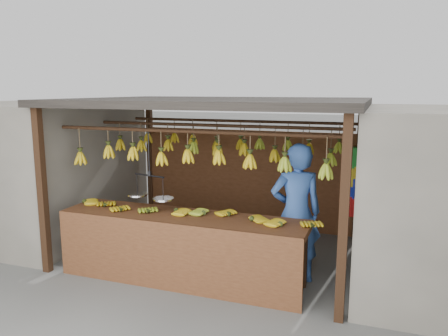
% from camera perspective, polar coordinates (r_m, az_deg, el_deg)
% --- Properties ---
extents(ground, '(80.00, 80.00, 0.00)m').
position_cam_1_polar(ground, '(7.03, -0.84, -10.91)').
color(ground, '#5B5B57').
extents(stall, '(4.30, 3.30, 2.40)m').
position_cam_1_polar(stall, '(6.89, 0.08, 5.55)').
color(stall, black).
rests_on(stall, ground).
extents(neighbor_left, '(3.00, 3.00, 2.30)m').
position_cam_1_polar(neighbor_left, '(8.63, -23.86, 0.12)').
color(neighbor_left, slate).
rests_on(neighbor_left, ground).
extents(counter, '(3.54, 0.76, 0.96)m').
position_cam_1_polar(counter, '(5.76, -5.89, -8.32)').
color(counter, '#5A321A').
rests_on(counter, ground).
extents(hanging_bananas, '(3.64, 2.25, 0.39)m').
position_cam_1_polar(hanging_bananas, '(6.61, -0.87, 2.36)').
color(hanging_bananas, '#BE9B14').
rests_on(hanging_bananas, ground).
extents(balance_scale, '(0.73, 0.37, 0.93)m').
position_cam_1_polar(balance_scale, '(6.07, -9.64, -3.26)').
color(balance_scale, black).
rests_on(balance_scale, ground).
extents(vendor, '(0.80, 0.67, 1.86)m').
position_cam_1_polar(vendor, '(5.84, 9.38, -5.83)').
color(vendor, '#3359A5').
rests_on(vendor, ground).
extents(bag_bundles, '(0.08, 0.26, 1.16)m').
position_cam_1_polar(bag_bundles, '(7.65, 16.58, -1.70)').
color(bag_bundles, '#199926').
rests_on(bag_bundles, ground).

